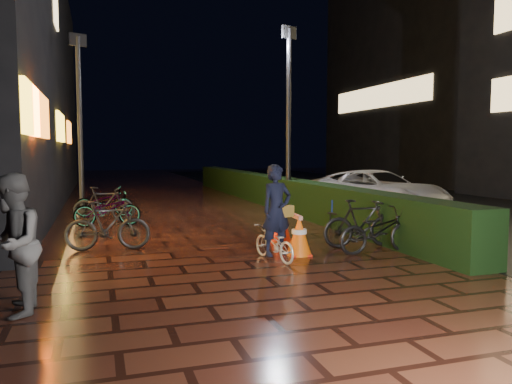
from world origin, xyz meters
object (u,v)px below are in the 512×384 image
object	(u,v)px
van	(377,191)
cart_assembly	(342,208)
bystander_person	(13,245)
cyclist	(275,225)
traffic_barrier	(289,230)

from	to	relation	value
van	cart_assembly	distance (m)	3.90
bystander_person	cyclist	size ratio (longest dim) A/B	0.99
van	cyclist	bearing A→B (deg)	-156.32
bystander_person	traffic_barrier	world-z (taller)	bystander_person
cyclist	traffic_barrier	world-z (taller)	cyclist
van	cart_assembly	size ratio (longest dim) A/B	4.52
traffic_barrier	cart_assembly	distance (m)	2.65
cyclist	van	bearing A→B (deg)	46.01
van	traffic_barrier	world-z (taller)	van
bystander_person	cart_assembly	size ratio (longest dim) A/B	1.63
van	traffic_barrier	size ratio (longest dim) A/B	2.56
cyclist	cart_assembly	distance (m)	3.78
bystander_person	van	world-z (taller)	bystander_person
van	cart_assembly	world-z (taller)	van
traffic_barrier	cart_assembly	size ratio (longest dim) A/B	1.77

